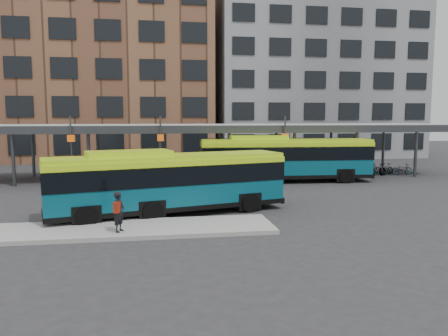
# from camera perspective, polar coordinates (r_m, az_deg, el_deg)

# --- Properties ---
(ground) EXTENTS (120.00, 120.00, 0.00)m
(ground) POSITION_cam_1_polar(r_m,az_deg,el_deg) (21.89, 0.14, -5.78)
(ground) COLOR #28282B
(ground) RESTS_ON ground
(boarding_island) EXTENTS (14.00, 3.00, 0.18)m
(boarding_island) POSITION_cam_1_polar(r_m,az_deg,el_deg) (18.80, -15.27, -7.81)
(boarding_island) COLOR gray
(boarding_island) RESTS_ON ground
(canopy) EXTENTS (40.00, 6.53, 4.80)m
(canopy) POSITION_cam_1_polar(r_m,az_deg,el_deg) (34.15, -3.41, 5.26)
(canopy) COLOR #999B9E
(canopy) RESTS_ON ground
(building_brick) EXTENTS (26.00, 14.00, 22.00)m
(building_brick) POSITION_cam_1_polar(r_m,az_deg,el_deg) (53.88, -16.44, 13.05)
(building_brick) COLOR brown
(building_brick) RESTS_ON ground
(building_grey) EXTENTS (24.00, 14.00, 20.00)m
(building_grey) POSITION_cam_1_polar(r_m,az_deg,el_deg) (56.79, 11.23, 11.83)
(building_grey) COLOR slate
(building_grey) RESTS_ON ground
(bus_front) EXTENTS (11.74, 5.29, 3.17)m
(bus_front) POSITION_cam_1_polar(r_m,az_deg,el_deg) (21.29, -7.31, -1.67)
(bus_front) COLOR #084B5D
(bus_front) RESTS_ON ground
(bus_rear) EXTENTS (12.53, 3.26, 3.43)m
(bus_rear) POSITION_cam_1_polar(r_m,az_deg,el_deg) (32.29, 7.96, 1.36)
(bus_rear) COLOR #084B5D
(bus_rear) RESTS_ON ground
(pedestrian) EXTENTS (0.57, 0.69, 1.62)m
(pedestrian) POSITION_cam_1_polar(r_m,az_deg,el_deg) (17.83, -13.55, -5.54)
(pedestrian) COLOR black
(pedestrian) RESTS_ON boarding_island
(bike_rack) EXTENTS (7.73, 1.47, 0.98)m
(bike_rack) POSITION_cam_1_polar(r_m,az_deg,el_deg) (37.51, 18.14, -0.21)
(bike_rack) COLOR slate
(bike_rack) RESTS_ON ground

